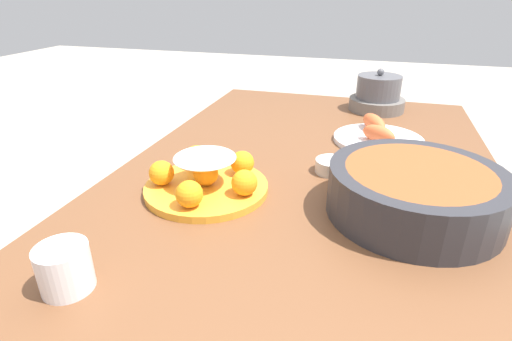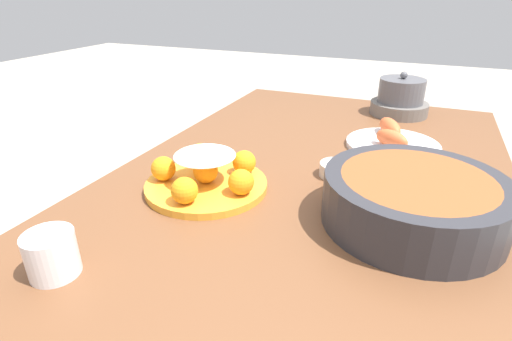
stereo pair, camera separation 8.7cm
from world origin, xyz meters
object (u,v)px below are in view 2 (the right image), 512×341
Objects in this scene: seafood_platter at (392,141)px; warming_pot at (400,99)px; cake_plate at (206,176)px; cup_near at (52,254)px; dining_table at (303,216)px; serving_bowl at (414,199)px; sauce_bowl at (337,169)px.

warming_pot is (-0.32, -0.01, 0.04)m from seafood_platter.
cake_plate is 3.48× the size of cup_near.
dining_table is 8.26× the size of warming_pot.
sauce_bowl is at bearing -130.76° from serving_bowl.
cake_plate is 0.82m from warming_pot.
warming_pot is (-0.57, 0.09, 0.04)m from sauce_bowl.
cup_near is (0.52, -0.33, 0.02)m from sauce_bowl.
cake_plate is at bearing -62.87° from dining_table.
dining_table is at bearing -12.67° from warming_pot.
cup_near is (0.76, -0.43, 0.02)m from seafood_platter.
seafood_platter is at bearing 150.73° from cup_near.
cake_plate is at bearing -24.55° from warming_pot.
cake_plate is 0.35m from cup_near.
warming_pot reaches higher than cake_plate.
sauce_bowl is at bearing 124.92° from cake_plate.
seafood_platter is (-0.39, -0.07, -0.03)m from serving_bowl.
cup_near is at bearing -32.36° from sauce_bowl.
serving_bowl is (-0.03, 0.42, 0.02)m from cake_plate.
sauce_bowl is 0.26m from seafood_platter.
serving_bowl reaches higher than cup_near.
sauce_bowl is (-0.07, 0.06, 0.10)m from dining_table.
dining_table is 6.30× the size of seafood_platter.
warming_pot reaches higher than serving_bowl.
cup_near is at bearing -53.66° from serving_bowl.
serving_bowl is at bearing 10.56° from seafood_platter.
seafood_platter is at bearing 140.20° from cake_plate.
serving_bowl is 0.40m from seafood_platter.
serving_bowl is at bearing 6.67° from warming_pot.
serving_bowl reaches higher than cake_plate.
serving_bowl is at bearing 72.00° from dining_table.
cup_near is (0.44, -0.27, 0.12)m from dining_table.
cup_near is 1.16m from warming_pot.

